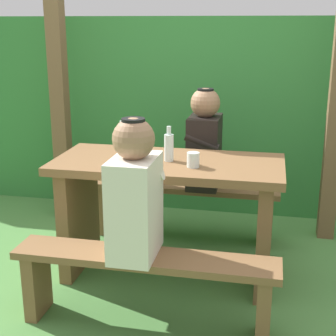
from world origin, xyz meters
The scene contains 12 objects.
ground_plane centered at (0.00, 0.00, 0.00)m, with size 12.00×12.00×0.00m, color #4C8340.
hedge_backdrop centered at (0.00, 1.70, 0.81)m, with size 6.40×1.04×1.63m, color #327A36.
pergola_post_left centered at (-1.06, 0.83, 1.03)m, with size 0.12×0.12×2.06m, color brown.
picnic_table centered at (0.00, 0.00, 0.52)m, with size 1.40×0.64×0.77m.
bench_near centered at (0.00, -0.59, 0.30)m, with size 1.40×0.24×0.42m.
bench_far centered at (0.00, 0.59, 0.30)m, with size 1.40×0.24×0.42m.
person_white_shirt centered at (-0.05, -0.59, 0.75)m, with size 0.25×0.35×0.72m.
person_black_coat centered at (0.14, 0.59, 0.75)m, with size 0.25×0.35×0.72m.
drinking_glass centered at (0.17, -0.11, 0.81)m, with size 0.07×0.07×0.09m, color silver.
bottle_left centered at (0.01, -0.01, 0.86)m, with size 0.06×0.06×0.21m.
bottle_right centered at (-0.29, 0.00, 0.86)m, with size 0.07×0.07×0.24m.
cell_phone centered at (-0.24, -0.09, 0.77)m, with size 0.07×0.14×0.01m, color black.
Camera 1 is at (0.60, -2.86, 1.58)m, focal length 53.09 mm.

